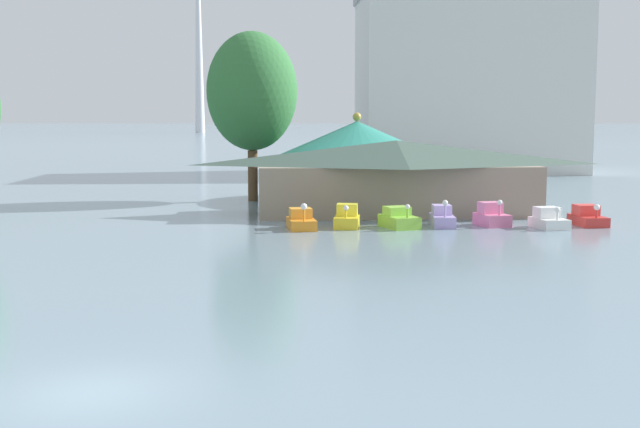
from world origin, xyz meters
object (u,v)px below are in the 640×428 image
(pedal_boat_yellow, at_px, (347,218))
(green_roof_pavilion, at_px, (357,155))
(pedal_boat_pink, at_px, (492,216))
(boathouse, at_px, (396,175))
(pedal_boat_lime, at_px, (399,219))
(pedal_boat_lavender, at_px, (442,218))
(pedal_boat_white, at_px, (549,220))
(pedal_boat_orange, at_px, (301,221))
(shoreline_tree_mid, at_px, (252,92))
(pedal_boat_red, at_px, (588,217))
(background_building_block, at_px, (467,82))

(pedal_boat_yellow, distance_m, green_roof_pavilion, 17.17)
(pedal_boat_yellow, xyz_separation_m, green_roof_pavilion, (2.33, 16.71, 3.19))
(pedal_boat_pink, bearing_deg, boathouse, -156.27)
(pedal_boat_lime, bearing_deg, pedal_boat_yellow, -110.89)
(pedal_boat_yellow, relative_size, pedal_boat_lavender, 0.90)
(pedal_boat_yellow, relative_size, pedal_boat_pink, 1.06)
(pedal_boat_white, xyz_separation_m, green_roof_pavilion, (-10.02, 17.78, 3.26))
(pedal_boat_orange, distance_m, green_roof_pavilion, 18.28)
(shoreline_tree_mid, bearing_deg, pedal_boat_orange, -79.19)
(pedal_boat_red, distance_m, boathouse, 13.29)
(pedal_boat_white, bearing_deg, shoreline_tree_mid, -143.50)
(pedal_boat_pink, xyz_separation_m, green_roof_pavilion, (-6.83, 16.43, 3.18))
(pedal_boat_orange, bearing_deg, boathouse, 131.64)
(green_roof_pavilion, bearing_deg, background_building_block, 63.60)
(green_roof_pavilion, height_order, shoreline_tree_mid, shoreline_tree_mid)
(pedal_boat_white, bearing_deg, green_roof_pavilion, -160.05)
(background_building_block, bearing_deg, green_roof_pavilion, -116.40)
(pedal_boat_yellow, bearing_deg, pedal_boat_orange, -70.94)
(pedal_boat_red, height_order, green_roof_pavilion, green_roof_pavilion)
(pedal_boat_yellow, height_order, pedal_boat_white, pedal_boat_yellow)
(boathouse, bearing_deg, background_building_block, 70.76)
(pedal_boat_orange, relative_size, boathouse, 0.14)
(pedal_boat_orange, relative_size, shoreline_tree_mid, 0.21)
(pedal_boat_orange, relative_size, pedal_boat_lavender, 0.97)
(green_roof_pavilion, distance_m, background_building_block, 39.78)
(pedal_boat_orange, xyz_separation_m, boathouse, (6.96, 7.56, 2.21))
(pedal_boat_lavender, height_order, green_roof_pavilion, green_roof_pavilion)
(pedal_boat_lavender, xyz_separation_m, pedal_boat_pink, (3.15, 0.03, 0.06))
(pedal_boat_lavender, distance_m, pedal_boat_white, 6.48)
(pedal_boat_yellow, xyz_separation_m, pedal_boat_white, (12.34, -1.07, -0.06))
(pedal_boat_lavender, bearing_deg, pedal_boat_orange, -80.80)
(pedal_boat_red, bearing_deg, pedal_boat_lavender, -93.95)
(pedal_boat_pink, relative_size, green_roof_pavilion, 0.19)
(pedal_boat_white, relative_size, shoreline_tree_mid, 0.19)
(boathouse, bearing_deg, pedal_boat_lime, -97.16)
(shoreline_tree_mid, xyz_separation_m, background_building_block, (25.87, 34.88, 2.30))
(green_roof_pavilion, xyz_separation_m, shoreline_tree_mid, (-8.49, 0.13, 5.09))
(pedal_boat_white, bearing_deg, pedal_boat_orange, -101.53)
(pedal_boat_lavender, bearing_deg, pedal_boat_red, 93.73)
(boathouse, distance_m, shoreline_tree_mid, 15.46)
(pedal_boat_yellow, bearing_deg, shoreline_tree_mid, -151.07)
(pedal_boat_white, bearing_deg, pedal_boat_pink, -122.30)
(pedal_boat_pink, height_order, pedal_boat_white, pedal_boat_pink)
(pedal_boat_yellow, height_order, boathouse, boathouse)
(pedal_boat_yellow, distance_m, pedal_boat_red, 15.27)
(pedal_boat_orange, distance_m, background_building_block, 57.88)
(pedal_boat_white, distance_m, shoreline_tree_mid, 27.07)
(pedal_boat_lime, relative_size, green_roof_pavilion, 0.23)
(pedal_boat_lime, bearing_deg, pedal_boat_lavender, 84.06)
(pedal_boat_white, relative_size, background_building_block, 0.10)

